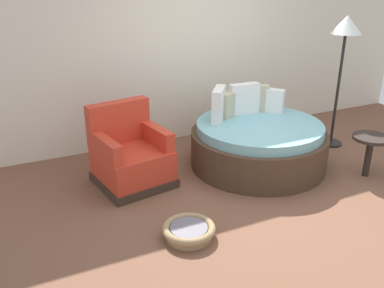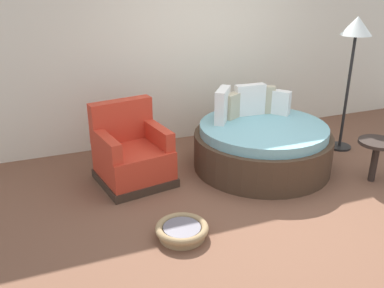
{
  "view_description": "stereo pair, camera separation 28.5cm",
  "coord_description": "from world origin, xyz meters",
  "px_view_note": "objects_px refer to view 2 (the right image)",
  "views": [
    {
      "loc": [
        -2.55,
        -3.49,
        2.34
      ],
      "look_at": [
        -0.72,
        0.4,
        0.55
      ],
      "focal_mm": 38.8,
      "sensor_mm": 36.0,
      "label": 1
    },
    {
      "loc": [
        -2.29,
        -3.6,
        2.34
      ],
      "look_at": [
        -0.72,
        0.4,
        0.55
      ],
      "focal_mm": 38.8,
      "sensor_mm": 36.0,
      "label": 2
    }
  ],
  "objects_px": {
    "red_armchair": "(132,155)",
    "pet_basket": "(182,230)",
    "side_table": "(377,148)",
    "round_daybed": "(261,144)",
    "floor_lamp": "(355,39)"
  },
  "relations": [
    {
      "from": "floor_lamp",
      "to": "pet_basket",
      "type": "bearing_deg",
      "value": -156.87
    },
    {
      "from": "side_table",
      "to": "pet_basket",
      "type": "bearing_deg",
      "value": -174.39
    },
    {
      "from": "round_daybed",
      "to": "floor_lamp",
      "type": "distance_m",
      "value": 1.85
    },
    {
      "from": "round_daybed",
      "to": "side_table",
      "type": "relative_size",
      "value": 3.34
    },
    {
      "from": "pet_basket",
      "to": "floor_lamp",
      "type": "xyz_separation_m",
      "value": [
        2.86,
        1.22,
        1.46
      ]
    },
    {
      "from": "pet_basket",
      "to": "side_table",
      "type": "distance_m",
      "value": 2.57
    },
    {
      "from": "side_table",
      "to": "round_daybed",
      "type": "bearing_deg",
      "value": 140.74
    },
    {
      "from": "red_armchair",
      "to": "pet_basket",
      "type": "height_order",
      "value": "red_armchair"
    },
    {
      "from": "round_daybed",
      "to": "side_table",
      "type": "distance_m",
      "value": 1.36
    },
    {
      "from": "side_table",
      "to": "floor_lamp",
      "type": "relative_size",
      "value": 0.29
    },
    {
      "from": "round_daybed",
      "to": "red_armchair",
      "type": "relative_size",
      "value": 1.85
    },
    {
      "from": "round_daybed",
      "to": "pet_basket",
      "type": "bearing_deg",
      "value": -143.44
    },
    {
      "from": "red_armchair",
      "to": "side_table",
      "type": "height_order",
      "value": "red_armchair"
    },
    {
      "from": "round_daybed",
      "to": "floor_lamp",
      "type": "height_order",
      "value": "floor_lamp"
    },
    {
      "from": "pet_basket",
      "to": "side_table",
      "type": "bearing_deg",
      "value": 5.61
    }
  ]
}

